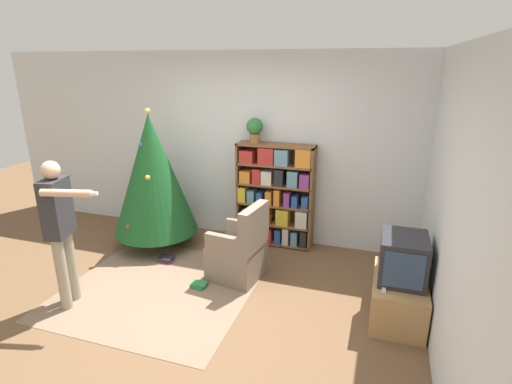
{
  "coord_description": "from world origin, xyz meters",
  "views": [
    {
      "loc": [
        1.77,
        -3.17,
        2.43
      ],
      "look_at": [
        0.45,
        0.89,
        1.05
      ],
      "focal_mm": 28.0,
      "sensor_mm": 36.0,
      "label": 1
    }
  ],
  "objects_px": {
    "armchair": "(240,252)",
    "potted_plant": "(255,128)",
    "christmas_tree": "(153,175)",
    "television": "(403,258)",
    "bookshelf": "(275,195)",
    "standing_person": "(60,223)"
  },
  "relations": [
    {
      "from": "television",
      "to": "standing_person",
      "type": "bearing_deg",
      "value": -165.94
    },
    {
      "from": "bookshelf",
      "to": "television",
      "type": "distance_m",
      "value": 2.06
    },
    {
      "from": "armchair",
      "to": "standing_person",
      "type": "distance_m",
      "value": 1.93
    },
    {
      "from": "bookshelf",
      "to": "television",
      "type": "relative_size",
      "value": 2.71
    },
    {
      "from": "television",
      "to": "armchair",
      "type": "bearing_deg",
      "value": 172.31
    },
    {
      "from": "christmas_tree",
      "to": "potted_plant",
      "type": "relative_size",
      "value": 5.75
    },
    {
      "from": "television",
      "to": "potted_plant",
      "type": "xyz_separation_m",
      "value": [
        -1.92,
        1.28,
        0.96
      ]
    },
    {
      "from": "bookshelf",
      "to": "television",
      "type": "bearing_deg",
      "value": -38.01
    },
    {
      "from": "christmas_tree",
      "to": "standing_person",
      "type": "bearing_deg",
      "value": -93.87
    },
    {
      "from": "potted_plant",
      "to": "bookshelf",
      "type": "bearing_deg",
      "value": -1.59
    },
    {
      "from": "television",
      "to": "christmas_tree",
      "type": "bearing_deg",
      "value": 167.16
    },
    {
      "from": "standing_person",
      "to": "potted_plant",
      "type": "distance_m",
      "value": 2.59
    },
    {
      "from": "bookshelf",
      "to": "potted_plant",
      "type": "distance_m",
      "value": 0.94
    },
    {
      "from": "television",
      "to": "bookshelf",
      "type": "bearing_deg",
      "value": 141.99
    },
    {
      "from": "bookshelf",
      "to": "potted_plant",
      "type": "xyz_separation_m",
      "value": [
        -0.3,
        0.01,
        0.89
      ]
    },
    {
      "from": "christmas_tree",
      "to": "armchair",
      "type": "bearing_deg",
      "value": -19.01
    },
    {
      "from": "bookshelf",
      "to": "christmas_tree",
      "type": "height_order",
      "value": "christmas_tree"
    },
    {
      "from": "television",
      "to": "christmas_tree",
      "type": "distance_m",
      "value": 3.27
    },
    {
      "from": "television",
      "to": "christmas_tree",
      "type": "xyz_separation_m",
      "value": [
        -3.17,
        0.72,
        0.37
      ]
    },
    {
      "from": "armchair",
      "to": "standing_person",
      "type": "relative_size",
      "value": 0.59
    },
    {
      "from": "armchair",
      "to": "potted_plant",
      "type": "relative_size",
      "value": 2.8
    },
    {
      "from": "armchair",
      "to": "potted_plant",
      "type": "distance_m",
      "value": 1.66
    }
  ]
}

